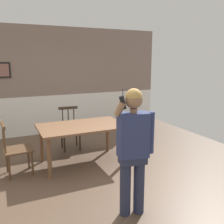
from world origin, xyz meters
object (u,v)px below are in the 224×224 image
object	(u,v)px
chair_near_window	(70,128)
chair_by_doorway	(16,149)
dining_table	(82,130)
person_figure	(133,145)

from	to	relation	value
chair_near_window	chair_by_doorway	size ratio (longest dim) A/B	1.00
chair_near_window	dining_table	bearing A→B (deg)	93.88
dining_table	chair_by_doorway	size ratio (longest dim) A/B	1.73
dining_table	chair_near_window	xyz separation A→B (m)	(0.01, 0.88, -0.19)
dining_table	chair_near_window	world-z (taller)	chair_near_window
person_figure	chair_by_doorway	bearing A→B (deg)	-45.35
dining_table	person_figure	xyz separation A→B (m)	(0.06, -1.83, 0.26)
chair_near_window	chair_by_doorway	distance (m)	1.49
dining_table	person_figure	size ratio (longest dim) A/B	0.99
dining_table	chair_near_window	bearing A→B (deg)	89.17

